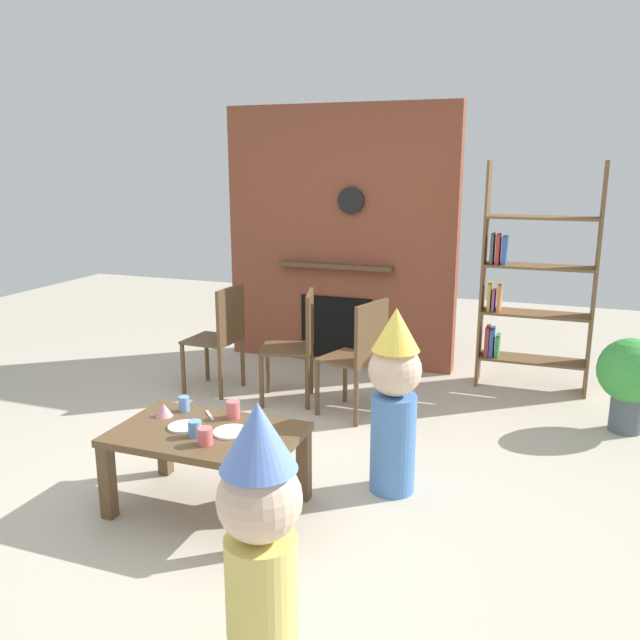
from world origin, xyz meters
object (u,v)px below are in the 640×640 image
object	(u,v)px
bookshelf	(528,287)
paper_cup_near_left	(195,429)
paper_cup_near_right	(184,404)
coffee_table	(207,444)
paper_plate_front	(232,432)
paper_cup_far_left	(205,436)
dining_chair_right	(361,352)
potted_plant_tall	(630,376)
paper_cup_center	(265,436)
dining_chair_middle	(298,340)
dining_chair_left	(222,333)
child_in_pink	(394,397)
birthday_cake_slice	(164,410)
paper_plate_rear	(184,427)
paper_cup_far_right	(233,409)
child_with_cone_hat	(260,540)

from	to	relation	value
bookshelf	paper_cup_near_left	xyz separation A→B (m)	(-1.54, -2.79, -0.37)
paper_cup_near_left	paper_cup_near_right	world-z (taller)	paper_cup_near_right
coffee_table	paper_plate_front	size ratio (longest dim) A/B	5.07
paper_cup_far_left	dining_chair_right	size ratio (longest dim) A/B	0.10
paper_plate_front	potted_plant_tall	xyz separation A→B (m)	(2.14, 1.95, -0.05)
coffee_table	paper_cup_center	world-z (taller)	paper_cup_center
paper_cup_center	dining_chair_middle	xyz separation A→B (m)	(-0.53, 1.78, -0.00)
coffee_table	dining_chair_left	distance (m)	1.92
dining_chair_left	dining_chair_middle	size ratio (longest dim) A/B	1.00
dining_chair_right	paper_cup_center	bearing A→B (deg)	107.10
child_in_pink	dining_chair_right	size ratio (longest dim) A/B	1.22
birthday_cake_slice	dining_chair_left	size ratio (longest dim) A/B	0.11
paper_plate_front	dining_chair_right	size ratio (longest dim) A/B	0.22
birthday_cake_slice	potted_plant_tall	bearing A→B (deg)	35.52
bookshelf	paper_cup_near_left	distance (m)	3.20
birthday_cake_slice	potted_plant_tall	world-z (taller)	potted_plant_tall
paper_plate_front	child_in_pink	size ratio (longest dim) A/B	0.18
bookshelf	dining_chair_middle	xyz separation A→B (m)	(-1.67, -0.98, -0.36)
birthday_cake_slice	dining_chair_right	distance (m)	1.65
paper_plate_rear	birthday_cake_slice	xyz separation A→B (m)	(-0.20, 0.11, 0.03)
paper_cup_near_right	paper_cup_center	distance (m)	0.70
paper_cup_center	dining_chair_middle	size ratio (longest dim) A/B	0.12
paper_plate_rear	dining_chair_left	xyz separation A→B (m)	(-0.70, 1.72, 0.05)
child_in_pink	dining_chair_middle	size ratio (longest dim) A/B	1.22
paper_cup_far_right	dining_chair_left	distance (m)	1.75
bookshelf	paper_cup_near_right	xyz separation A→B (m)	(-1.78, -2.49, -0.37)
coffee_table	paper_cup_far_left	size ratio (longest dim) A/B	11.23
paper_cup_center	potted_plant_tall	bearing A→B (deg)	46.82
paper_plate_rear	child_with_cone_hat	world-z (taller)	child_with_cone_hat
paper_cup_far_right	child_in_pink	size ratio (longest dim) A/B	0.09
coffee_table	paper_cup_near_left	xyz separation A→B (m)	(-0.02, -0.08, 0.12)
birthday_cake_slice	paper_cup_near_right	bearing A→B (deg)	57.89
paper_cup_far_left	birthday_cake_slice	world-z (taller)	paper_cup_far_left
child_in_pink	paper_cup_far_right	bearing A→B (deg)	-10.15
bookshelf	paper_cup_far_left	size ratio (longest dim) A/B	21.05
paper_cup_far_left	paper_plate_front	xyz separation A→B (m)	(0.06, 0.18, -0.04)
coffee_table	paper_plate_front	distance (m)	0.16
paper_cup_near_right	paper_plate_rear	xyz separation A→B (m)	(0.13, -0.21, -0.04)
paper_cup_near_right	potted_plant_tall	distance (m)	3.09
child_with_cone_hat	dining_chair_right	size ratio (longest dim) A/B	1.22
paper_cup_near_left	potted_plant_tall	size ratio (longest dim) A/B	0.13
dining_chair_middle	dining_chair_right	size ratio (longest dim) A/B	1.00
bookshelf	birthday_cake_slice	size ratio (longest dim) A/B	19.00
paper_cup_far_right	paper_plate_front	size ratio (longest dim) A/B	0.50
bookshelf	dining_chair_middle	bearing A→B (deg)	-149.59
dining_chair_middle	paper_plate_rear	bearing A→B (deg)	74.53
paper_cup_far_right	paper_cup_near_right	bearing A→B (deg)	-178.70
paper_cup_near_right	paper_plate_rear	size ratio (longest dim) A/B	0.50
paper_plate_front	child_with_cone_hat	bearing A→B (deg)	-57.55
bookshelf	coffee_table	xyz separation A→B (m)	(-1.51, -2.71, -0.49)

